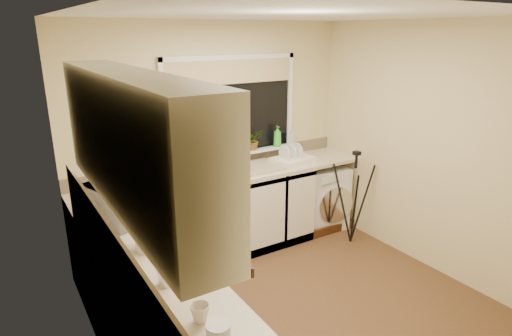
% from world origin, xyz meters
% --- Properties ---
extents(floor, '(3.20, 3.20, 0.00)m').
position_xyz_m(floor, '(0.00, 0.00, 0.00)').
color(floor, brown).
rests_on(floor, ground).
extents(ceiling, '(3.20, 3.20, 0.00)m').
position_xyz_m(ceiling, '(0.00, 0.00, 2.45)').
color(ceiling, white).
rests_on(ceiling, ground).
extents(wall_back, '(3.20, 0.00, 3.20)m').
position_xyz_m(wall_back, '(0.00, 1.50, 1.23)').
color(wall_back, beige).
rests_on(wall_back, ground).
extents(wall_front, '(3.20, 0.00, 3.20)m').
position_xyz_m(wall_front, '(0.00, -1.50, 1.23)').
color(wall_front, beige).
rests_on(wall_front, ground).
extents(wall_left, '(0.00, 3.00, 3.00)m').
position_xyz_m(wall_left, '(-1.60, 0.00, 1.23)').
color(wall_left, beige).
rests_on(wall_left, ground).
extents(wall_right, '(0.00, 3.00, 3.00)m').
position_xyz_m(wall_right, '(1.60, 0.00, 1.23)').
color(wall_right, beige).
rests_on(wall_right, ground).
extents(base_cabinet_back, '(2.55, 0.60, 0.86)m').
position_xyz_m(base_cabinet_back, '(-0.33, 1.20, 0.43)').
color(base_cabinet_back, silver).
rests_on(base_cabinet_back, floor).
extents(worktop_back, '(3.20, 0.60, 0.04)m').
position_xyz_m(worktop_back, '(0.00, 1.20, 0.88)').
color(worktop_back, beige).
rests_on(worktop_back, base_cabinet_back).
extents(worktop_left, '(0.60, 2.40, 0.04)m').
position_xyz_m(worktop_left, '(-1.30, -0.30, 0.88)').
color(worktop_left, beige).
rests_on(worktop_left, base_cabinet_left).
extents(upper_cabinet, '(0.28, 1.90, 0.70)m').
position_xyz_m(upper_cabinet, '(-1.44, -0.45, 1.80)').
color(upper_cabinet, silver).
rests_on(upper_cabinet, wall_left).
extents(splashback_left, '(0.02, 2.40, 0.45)m').
position_xyz_m(splashback_left, '(-1.59, -0.30, 1.12)').
color(splashback_left, beige).
rests_on(splashback_left, wall_left).
extents(splashback_back, '(3.20, 0.02, 0.14)m').
position_xyz_m(splashback_back, '(0.00, 1.49, 0.97)').
color(splashback_back, beige).
rests_on(splashback_back, wall_back).
extents(window_glass, '(1.50, 0.02, 1.00)m').
position_xyz_m(window_glass, '(0.20, 1.49, 1.55)').
color(window_glass, black).
rests_on(window_glass, wall_back).
extents(window_blind, '(1.50, 0.02, 0.25)m').
position_xyz_m(window_blind, '(0.20, 1.46, 1.92)').
color(window_blind, tan).
rests_on(window_blind, wall_back).
extents(windowsill, '(1.60, 0.14, 0.03)m').
position_xyz_m(windowsill, '(0.20, 1.43, 1.04)').
color(windowsill, white).
rests_on(windowsill, wall_back).
extents(sink, '(0.82, 0.46, 0.03)m').
position_xyz_m(sink, '(0.20, 1.20, 0.91)').
color(sink, tan).
rests_on(sink, worktop_back).
extents(faucet, '(0.03, 0.03, 0.24)m').
position_xyz_m(faucet, '(0.20, 1.38, 1.02)').
color(faucet, silver).
rests_on(faucet, worktop_back).
extents(washing_machine, '(0.63, 0.61, 0.77)m').
position_xyz_m(washing_machine, '(1.28, 1.19, 0.39)').
color(washing_machine, white).
rests_on(washing_machine, floor).
extents(laptop, '(0.36, 0.33, 0.25)m').
position_xyz_m(laptop, '(-0.51, 1.18, 0.97)').
color(laptop, '#94959B').
rests_on(laptop, worktop_back).
extents(kettle, '(0.17, 0.17, 0.22)m').
position_xyz_m(kettle, '(-1.26, 0.04, 1.01)').
color(kettle, white).
rests_on(kettle, worktop_left).
extents(dish_rack, '(0.50, 0.41, 0.07)m').
position_xyz_m(dish_rack, '(0.80, 1.15, 0.93)').
color(dish_rack, white).
rests_on(dish_rack, worktop_back).
extents(tripod, '(0.60, 0.60, 1.09)m').
position_xyz_m(tripod, '(1.29, 0.64, 0.54)').
color(tripod, black).
rests_on(tripod, floor).
extents(steel_jar, '(0.09, 0.09, 0.12)m').
position_xyz_m(steel_jar, '(-1.31, -0.43, 0.96)').
color(steel_jar, silver).
rests_on(steel_jar, worktop_left).
extents(microwave, '(0.51, 0.61, 0.29)m').
position_xyz_m(microwave, '(-1.28, 0.64, 1.05)').
color(microwave, white).
rests_on(microwave, worktop_left).
extents(plant_a, '(0.16, 0.13, 0.27)m').
position_xyz_m(plant_a, '(-0.39, 1.43, 1.19)').
color(plant_a, '#999999').
rests_on(plant_a, windowsill).
extents(plant_b, '(0.16, 0.14, 0.25)m').
position_xyz_m(plant_b, '(-0.01, 1.41, 1.17)').
color(plant_b, '#999999').
rests_on(plant_b, windowsill).
extents(plant_c, '(0.16, 0.16, 0.26)m').
position_xyz_m(plant_c, '(0.18, 1.43, 1.18)').
color(plant_c, '#999999').
rests_on(plant_c, windowsill).
extents(plant_d, '(0.21, 0.19, 0.23)m').
position_xyz_m(plant_d, '(0.44, 1.42, 1.16)').
color(plant_d, '#999999').
rests_on(plant_d, windowsill).
extents(soap_bottle_green, '(0.11, 0.11, 0.24)m').
position_xyz_m(soap_bottle_green, '(0.76, 1.39, 1.17)').
color(soap_bottle_green, green).
rests_on(soap_bottle_green, windowsill).
extents(soap_bottle_clear, '(0.10, 0.10, 0.17)m').
position_xyz_m(soap_bottle_clear, '(0.97, 1.40, 1.14)').
color(soap_bottle_clear, '#999999').
rests_on(soap_bottle_clear, windowsill).
extents(cup_back, '(0.13, 0.13, 0.09)m').
position_xyz_m(cup_back, '(0.97, 1.20, 0.94)').
color(cup_back, beige).
rests_on(cup_back, worktop_back).
extents(cup_left, '(0.11, 0.11, 0.10)m').
position_xyz_m(cup_left, '(-1.28, -0.85, 0.95)').
color(cup_left, beige).
rests_on(cup_left, worktop_left).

